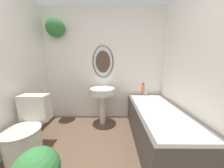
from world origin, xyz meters
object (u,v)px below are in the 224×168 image
pedestal_sink (102,96)px  bathtub (157,125)px  shampoo_bottle (143,88)px  toilet (27,133)px

pedestal_sink → bathtub: pedestal_sink is taller
shampoo_bottle → pedestal_sink: bearing=-174.1°
bathtub → pedestal_sink: bearing=148.7°
pedestal_sink → shampoo_bottle: (0.84, 0.09, 0.13)m
toilet → bathtub: bearing=8.1°
toilet → shampoo_bottle: (1.80, 0.92, 0.41)m
toilet → shampoo_bottle: bearing=27.0°
pedestal_sink → toilet: bearing=-139.1°
pedestal_sink → shampoo_bottle: bearing=5.9°
toilet → bathtub: (1.87, 0.27, -0.04)m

